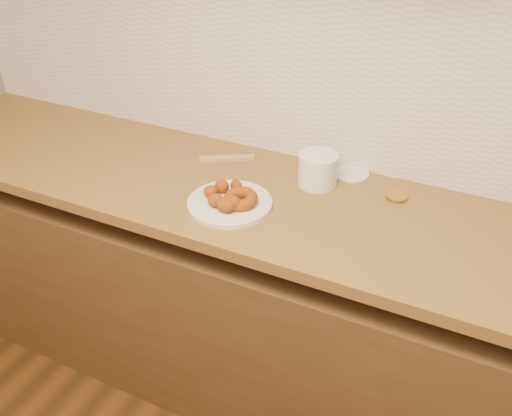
% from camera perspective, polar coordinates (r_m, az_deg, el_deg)
% --- Properties ---
extents(wall_back, '(4.00, 0.02, 2.70)m').
position_cam_1_polar(wall_back, '(1.74, 16.88, 16.32)').
color(wall_back, tan).
rests_on(wall_back, ground).
extents(base_cabinet, '(3.60, 0.60, 0.77)m').
position_cam_1_polar(base_cabinet, '(1.98, 10.49, -13.73)').
color(base_cabinet, '#52381E').
rests_on(base_cabinet, floor).
extents(butcher_block, '(2.30, 0.62, 0.04)m').
position_cam_1_polar(butcher_block, '(1.87, -7.23, 2.96)').
color(butcher_block, olive).
rests_on(butcher_block, base_cabinet).
extents(backsplash, '(3.60, 0.02, 0.60)m').
position_cam_1_polar(backsplash, '(1.77, 16.02, 11.62)').
color(backsplash, silver).
rests_on(backsplash, wall_back).
extents(donut_plate, '(0.26, 0.26, 0.02)m').
position_cam_1_polar(donut_plate, '(1.68, -2.77, 0.51)').
color(donut_plate, beige).
rests_on(donut_plate, butcher_block).
extents(ring_donut, '(0.11, 0.12, 0.05)m').
position_cam_1_polar(ring_donut, '(1.66, -1.65, 0.99)').
color(ring_donut, '#852C00').
rests_on(ring_donut, donut_plate).
extents(fried_dough_chunks, '(0.16, 0.17, 0.05)m').
position_cam_1_polar(fried_dough_chunks, '(1.66, -3.43, 1.22)').
color(fried_dough_chunks, '#852C00').
rests_on(fried_dough_chunks, donut_plate).
extents(plastic_tub, '(0.16, 0.16, 0.11)m').
position_cam_1_polar(plastic_tub, '(1.78, 6.51, 4.04)').
color(plastic_tub, silver).
rests_on(plastic_tub, butcher_block).
extents(tub_lid, '(0.15, 0.15, 0.01)m').
position_cam_1_polar(tub_lid, '(1.88, 9.98, 3.61)').
color(tub_lid, silver).
rests_on(tub_lid, butcher_block).
extents(brass_jar_lid, '(0.09, 0.09, 0.01)m').
position_cam_1_polar(brass_jar_lid, '(1.77, 14.58, 1.16)').
color(brass_jar_lid, '#A78128').
rests_on(brass_jar_lid, butcher_block).
extents(wooden_utensil, '(0.18, 0.12, 0.02)m').
position_cam_1_polar(wooden_utensil, '(1.94, -3.06, 5.23)').
color(wooden_utensil, '#A88054').
rests_on(wooden_utensil, butcher_block).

